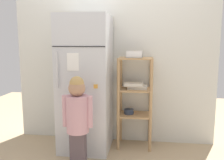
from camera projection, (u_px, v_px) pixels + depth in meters
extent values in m
plane|color=tan|center=(110.00, 149.00, 3.02)|extent=(6.00, 6.00, 0.00)
cube|color=silver|center=(114.00, 61.00, 3.18)|extent=(2.57, 0.03, 2.10)
cube|color=silver|center=(86.00, 84.00, 2.95)|extent=(0.59, 0.57, 1.60)
cube|color=black|center=(78.00, 46.00, 2.60)|extent=(0.57, 0.01, 0.01)
cylinder|color=silver|center=(57.00, 70.00, 2.65)|extent=(0.02, 0.02, 0.40)
cube|color=white|center=(73.00, 62.00, 2.63)|extent=(0.13, 0.01, 0.19)
cube|color=blue|center=(85.00, 106.00, 2.69)|extent=(0.03, 0.02, 0.03)
cube|color=gold|center=(96.00, 86.00, 2.64)|extent=(0.04, 0.02, 0.04)
cube|color=#723DE2|center=(73.00, 96.00, 2.69)|extent=(0.03, 0.02, 0.03)
cube|color=#4F434A|center=(78.00, 150.00, 2.54)|extent=(0.16, 0.10, 0.40)
cylinder|color=#BF8C99|center=(77.00, 114.00, 2.48)|extent=(0.23, 0.23, 0.38)
sphere|color=#BF8C99|center=(79.00, 95.00, 2.52)|extent=(0.10, 0.10, 0.10)
sphere|color=#A87A5B|center=(77.00, 88.00, 2.44)|extent=(0.17, 0.17, 0.17)
sphere|color=tan|center=(77.00, 83.00, 2.43)|extent=(0.14, 0.14, 0.14)
cylinder|color=#BF8C99|center=(65.00, 111.00, 2.49)|extent=(0.06, 0.06, 0.32)
cylinder|color=#BF8C99|center=(90.00, 112.00, 2.46)|extent=(0.06, 0.06, 0.32)
cylinder|color=tan|center=(118.00, 105.00, 2.92)|extent=(0.04, 0.04, 1.11)
cylinder|color=tan|center=(151.00, 106.00, 2.87)|extent=(0.04, 0.04, 1.11)
cylinder|color=tan|center=(121.00, 100.00, 3.20)|extent=(0.04, 0.04, 1.11)
cylinder|color=tan|center=(150.00, 101.00, 3.14)|extent=(0.04, 0.04, 1.11)
cube|color=tan|center=(136.00, 58.00, 2.95)|extent=(0.40, 0.30, 0.02)
cube|color=tan|center=(135.00, 90.00, 3.01)|extent=(0.40, 0.30, 0.02)
cube|color=tan|center=(135.00, 115.00, 3.06)|extent=(0.40, 0.30, 0.02)
cube|color=silver|center=(138.00, 87.00, 3.02)|extent=(0.24, 0.19, 0.04)
cube|color=silver|center=(134.00, 84.00, 3.00)|extent=(0.23, 0.17, 0.03)
cylinder|color=#2D384C|center=(129.00, 111.00, 3.06)|extent=(0.12, 0.12, 0.06)
cube|color=white|center=(134.00, 57.00, 2.93)|extent=(0.19, 0.15, 0.01)
cube|color=white|center=(134.00, 55.00, 2.85)|extent=(0.19, 0.01, 0.08)
cube|color=white|center=(135.00, 54.00, 2.99)|extent=(0.19, 0.01, 0.08)
cube|color=white|center=(127.00, 54.00, 2.94)|extent=(0.01, 0.15, 0.08)
cube|color=white|center=(142.00, 54.00, 2.91)|extent=(0.01, 0.15, 0.08)
sphere|color=#A20D0B|center=(132.00, 54.00, 2.91)|extent=(0.07, 0.07, 0.07)
sphere|color=#9C160A|center=(137.00, 54.00, 2.93)|extent=(0.07, 0.07, 0.07)
sphere|color=orange|center=(134.00, 54.00, 2.94)|extent=(0.07, 0.07, 0.07)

